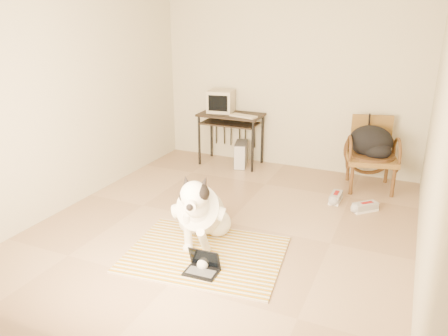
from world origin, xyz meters
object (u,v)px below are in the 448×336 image
Objects in this scene: computer_desk at (231,121)px; crt_monitor at (221,101)px; pc_tower at (241,154)px; laptop at (203,266)px; backpack at (372,143)px; rattan_chair at (371,153)px; dog at (201,213)px.

computer_desk is 0.35m from crt_monitor.
crt_monitor is 0.89m from pc_tower.
laptop is 0.72× the size of crt_monitor.
crt_monitor reaches higher than backpack.
pc_tower is 0.46× the size of rattan_chair.
laptop is at bearing -111.72° from rattan_chair.
computer_desk is 1.71× the size of backpack.
computer_desk is at bearing 168.84° from pc_tower.
rattan_chair is at bearing -4.74° from crt_monitor.
dog is 2.50× the size of pc_tower.
laptop is 3.20m from computer_desk.
backpack is at bearing -3.08° from pc_tower.
backpack is (1.40, 2.32, 0.30)m from dog.
computer_desk reaches higher than laptop.
pc_tower is at bearing -15.82° from crt_monitor.
crt_monitor is at bearing 174.70° from backpack.
laptop is at bearing -111.72° from backpack.
rattan_chair is (1.41, 2.34, 0.14)m from dog.
dog is 2.72m from backpack.
pc_tower is (-0.53, 2.42, -0.15)m from dog.
rattan_chair is 1.68× the size of backpack.
rattan_chair is at bearing 67.78° from backpack.
dog is at bearing -77.65° from pc_tower.
crt_monitor is at bearing 159.75° from computer_desk.
laptop is 0.70× the size of pc_tower.
rattan_chair is (2.33, -0.19, -0.50)m from crt_monitor.
crt_monitor is (-0.20, 0.07, 0.28)m from computer_desk.
rattan_chair is (1.94, -0.08, 0.29)m from pc_tower.
dog is at bearing 117.66° from laptop.
laptop is 0.32× the size of rattan_chair.
crt_monitor is 0.45× the size of rattan_chair.
rattan_chair is at bearing -2.42° from pc_tower.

